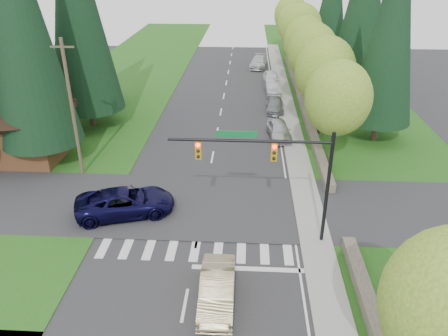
# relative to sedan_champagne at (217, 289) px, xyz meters

# --- Properties ---
(ground) EXTENTS (120.00, 120.00, 0.00)m
(ground) POSITION_rel_sedan_champagne_xyz_m (-1.53, 0.66, -0.76)
(ground) COLOR #28282B
(ground) RESTS_ON ground
(grass_east) EXTENTS (14.00, 110.00, 0.06)m
(grass_east) POSITION_rel_sedan_champagne_xyz_m (11.47, 20.66, -0.73)
(grass_east) COLOR #274E14
(grass_east) RESTS_ON ground
(grass_west) EXTENTS (14.00, 110.00, 0.06)m
(grass_west) POSITION_rel_sedan_champagne_xyz_m (-14.53, 20.66, -0.73)
(grass_west) COLOR #274E14
(grass_west) RESTS_ON ground
(cross_street) EXTENTS (120.00, 8.00, 0.10)m
(cross_street) POSITION_rel_sedan_champagne_xyz_m (-1.53, 8.66, -0.76)
(cross_street) COLOR #28282B
(cross_street) RESTS_ON ground
(sidewalk_east) EXTENTS (1.80, 80.00, 0.13)m
(sidewalk_east) POSITION_rel_sedan_champagne_xyz_m (5.37, 22.66, -0.70)
(sidewalk_east) COLOR gray
(sidewalk_east) RESTS_ON ground
(curb_east) EXTENTS (0.20, 80.00, 0.13)m
(curb_east) POSITION_rel_sedan_champagne_xyz_m (4.52, 22.66, -0.70)
(curb_east) COLOR gray
(curb_east) RESTS_ON ground
(stone_wall_north) EXTENTS (0.70, 40.00, 0.70)m
(stone_wall_north) POSITION_rel_sedan_champagne_xyz_m (7.07, 30.66, -0.41)
(stone_wall_north) COLOR #4C4438
(stone_wall_north) RESTS_ON ground
(traffic_signal) EXTENTS (8.70, 0.37, 6.80)m
(traffic_signal) POSITION_rel_sedan_champagne_xyz_m (2.84, 5.16, 4.22)
(traffic_signal) COLOR black
(traffic_signal) RESTS_ON ground
(brown_building) EXTENTS (8.40, 8.40, 5.40)m
(brown_building) POSITION_rel_sedan_champagne_xyz_m (-16.53, 15.66, 2.38)
(brown_building) COLOR #4C2D19
(brown_building) RESTS_ON ground
(utility_pole) EXTENTS (1.60, 0.24, 10.00)m
(utility_pole) POSITION_rel_sedan_champagne_xyz_m (-11.03, 12.66, 4.38)
(utility_pole) COLOR #473828
(utility_pole) RESTS_ON ground
(decid_tree_0) EXTENTS (4.80, 4.80, 8.37)m
(decid_tree_0) POSITION_rel_sedan_champagne_xyz_m (7.67, 14.66, 4.84)
(decid_tree_0) COLOR #38281C
(decid_tree_0) RESTS_ON ground
(decid_tree_1) EXTENTS (5.20, 5.20, 8.80)m
(decid_tree_1) POSITION_rel_sedan_champagne_xyz_m (7.77, 21.66, 5.04)
(decid_tree_1) COLOR #38281C
(decid_tree_1) RESTS_ON ground
(decid_tree_2) EXTENTS (5.00, 5.00, 8.82)m
(decid_tree_2) POSITION_rel_sedan_champagne_xyz_m (7.57, 28.66, 5.17)
(decid_tree_2) COLOR #38281C
(decid_tree_2) RESTS_ON ground
(decid_tree_3) EXTENTS (5.00, 5.00, 8.55)m
(decid_tree_3) POSITION_rel_sedan_champagne_xyz_m (7.67, 35.66, 4.90)
(decid_tree_3) COLOR #38281C
(decid_tree_3) RESTS_ON ground
(decid_tree_4) EXTENTS (5.40, 5.40, 9.18)m
(decid_tree_4) POSITION_rel_sedan_champagne_xyz_m (7.77, 42.66, 5.30)
(decid_tree_4) COLOR #38281C
(decid_tree_4) RESTS_ON ground
(decid_tree_5) EXTENTS (4.80, 4.80, 8.30)m
(decid_tree_5) POSITION_rel_sedan_champagne_xyz_m (7.57, 49.66, 4.77)
(decid_tree_5) COLOR #38281C
(decid_tree_5) RESTS_ON ground
(decid_tree_6) EXTENTS (5.20, 5.20, 8.86)m
(decid_tree_6) POSITION_rel_sedan_champagne_xyz_m (7.67, 56.66, 5.10)
(decid_tree_6) COLOR #38281C
(decid_tree_6) RESTS_ON ground
(conifer_w_a) EXTENTS (6.12, 6.12, 19.80)m
(conifer_w_a) POSITION_rel_sedan_champagne_xyz_m (-14.53, 14.66, 10.03)
(conifer_w_a) COLOR #38281C
(conifer_w_a) RESTS_ON ground
(conifer_w_b) EXTENTS (5.44, 5.44, 17.80)m
(conifer_w_b) POSITION_rel_sedan_champagne_xyz_m (-17.53, 18.66, 9.03)
(conifer_w_b) COLOR #38281C
(conifer_w_b) RESTS_ON ground
(conifer_w_c) EXTENTS (6.46, 6.46, 20.80)m
(conifer_w_c) POSITION_rel_sedan_champagne_xyz_m (-13.53, 22.66, 10.53)
(conifer_w_c) COLOR #38281C
(conifer_w_c) RESTS_ON ground
(conifer_w_e) EXTENTS (5.78, 5.78, 18.80)m
(conifer_w_e) POSITION_rel_sedan_champagne_xyz_m (-15.53, 28.66, 9.53)
(conifer_w_e) COLOR #38281C
(conifer_w_e) RESTS_ON ground
(conifer_e_a) EXTENTS (5.44, 5.44, 17.80)m
(conifer_e_a) POSITION_rel_sedan_champagne_xyz_m (12.47, 20.66, 9.03)
(conifer_e_a) COLOR #38281C
(conifer_e_a) RESTS_ON ground
(sedan_champagne) EXTENTS (1.66, 4.64, 1.52)m
(sedan_champagne) POSITION_rel_sedan_champagne_xyz_m (0.00, 0.00, 0.00)
(sedan_champagne) COLOR tan
(sedan_champagne) RESTS_ON ground
(suv_navy) EXTENTS (6.69, 4.47, 1.70)m
(suv_navy) POSITION_rel_sedan_champagne_xyz_m (-6.33, 7.40, 0.09)
(suv_navy) COLOR black
(suv_navy) RESTS_ON ground
(parked_car_a) EXTENTS (2.30, 4.68, 1.54)m
(parked_car_a) POSITION_rel_sedan_champagne_xyz_m (4.07, 20.55, 0.01)
(parked_car_a) COLOR #B9B9BE
(parked_car_a) RESTS_ON ground
(parked_car_b) EXTENTS (1.86, 4.34, 1.25)m
(parked_car_b) POSITION_rel_sedan_champagne_xyz_m (4.07, 27.82, -0.14)
(parked_car_b) COLOR gray
(parked_car_b) RESTS_ON ground
(parked_car_c) EXTENTS (1.84, 4.60, 1.49)m
(parked_car_c) POSITION_rel_sedan_champagne_xyz_m (4.07, 33.67, -0.02)
(parked_car_c) COLOR #A3A3A8
(parked_car_c) RESTS_ON ground
(parked_car_d) EXTENTS (2.02, 4.74, 1.60)m
(parked_car_d) POSITION_rel_sedan_champagne_xyz_m (4.07, 37.80, 0.04)
(parked_car_d) COLOR silver
(parked_car_d) RESTS_ON ground
(parked_car_e) EXTENTS (2.83, 5.56, 1.55)m
(parked_car_e) POSITION_rel_sedan_champagne_xyz_m (2.67, 46.46, 0.01)
(parked_car_e) COLOR silver
(parked_car_e) RESTS_ON ground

